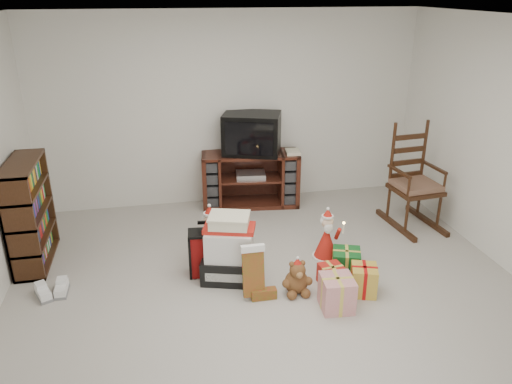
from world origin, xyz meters
TOP-DOWN VIEW (x-y plane):
  - room at (0.00, 0.00)m, footprint 5.01×5.01m
  - tv_stand at (0.22, 2.24)m, footprint 1.32×0.60m
  - bookshelf at (-2.32, 1.23)m, footprint 0.30×0.91m
  - rocking_chair at (2.05, 1.28)m, footprint 0.61×0.91m
  - gift_pile at (-0.34, 0.46)m, footprint 0.64×0.54m
  - red_suitcase at (-0.54, 0.58)m, footprint 0.39×0.23m
  - stocking at (-0.18, 0.07)m, footprint 0.26×0.11m
  - teddy_bear at (0.24, 0.07)m, footprint 0.23×0.20m
  - santa_figurine at (0.73, 0.64)m, footprint 0.29×0.27m
  - mrs_claus_figurine at (-0.48, 0.90)m, footprint 0.30×0.29m
  - sneaker_pair at (-2.05, 0.50)m, footprint 0.33×0.28m
  - gift_cluster at (0.74, 0.04)m, footprint 0.59×0.91m
  - crt_television at (0.24, 2.25)m, footprint 0.84×0.72m

SIDE VIEW (x-z plane):
  - sneaker_pair at x=-2.05m, z-range 0.00..0.09m
  - gift_cluster at x=0.74m, z-range 0.00..0.28m
  - teddy_bear at x=0.24m, z-range -0.02..0.32m
  - santa_figurine at x=0.73m, z-range -0.07..0.52m
  - mrs_claus_figurine at x=-0.48m, z-range -0.07..0.55m
  - red_suitcase at x=-0.54m, z-range -0.04..0.53m
  - stocking at x=-0.18m, z-range 0.00..0.56m
  - gift_pile at x=-0.34m, z-range -0.04..0.64m
  - tv_stand at x=0.22m, z-range 0.00..0.73m
  - rocking_chair at x=2.05m, z-range -0.21..1.10m
  - bookshelf at x=-2.32m, z-range -0.02..1.10m
  - crt_television at x=0.24m, z-range 0.73..1.25m
  - room at x=0.00m, z-range -0.01..2.51m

